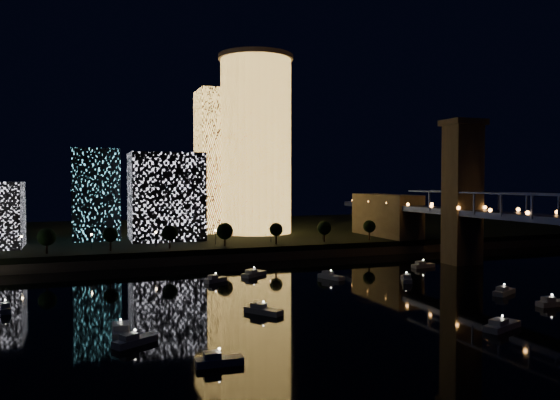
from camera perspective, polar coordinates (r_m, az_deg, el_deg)
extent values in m
plane|color=black|center=(124.49, 9.21, -11.41)|extent=(520.00, 520.00, 0.00)
cube|color=black|center=(273.32, -7.52, -3.54)|extent=(420.00, 160.00, 5.00)
cube|color=#6B5E4C|center=(198.57, -2.54, -5.91)|extent=(420.00, 6.00, 3.00)
cylinder|color=#FFBB51|center=(249.93, -2.53, 5.56)|extent=(32.00, 32.00, 78.67)
cylinder|color=#6B5E4C|center=(255.62, -2.54, 14.62)|extent=(34.00, 34.00, 2.00)
cube|color=#FFBB51|center=(257.21, -6.29, 4.02)|extent=(20.72, 20.72, 65.92)
cube|color=white|center=(226.36, -11.84, 0.37)|extent=(28.51, 24.12, 35.09)
cube|color=#5DE2FF|center=(236.41, -18.71, 0.57)|extent=(18.37, 23.88, 36.73)
cube|color=#6B5E4C|center=(199.27, 18.52, 0.51)|extent=(11.00, 9.00, 48.00)
cube|color=#6B5E4C|center=(200.23, 18.60, 7.68)|extent=(13.00, 11.00, 2.00)
cube|color=#6B5E4C|center=(240.89, 11.02, -2.16)|extent=(12.00, 40.00, 23.00)
cube|color=navy|center=(167.77, 25.31, -0.69)|extent=(0.50, 0.50, 7.00)
cube|color=navy|center=(185.36, 20.01, -0.38)|extent=(0.50, 0.50, 7.00)
cube|color=navy|center=(204.27, 15.66, -0.13)|extent=(0.50, 0.50, 7.00)
sphere|color=#FF9238|center=(192.08, 18.16, -0.79)|extent=(1.20, 1.20, 1.20)
sphere|color=#FF9238|center=(229.04, 11.16, -0.29)|extent=(1.20, 1.20, 1.20)
cube|color=silver|center=(189.03, 14.73, -6.65)|extent=(8.60, 3.79, 1.20)
cube|color=silver|center=(188.03, 14.46, -6.36)|extent=(3.18, 2.54, 1.00)
sphere|color=white|center=(188.74, 14.74, -6.05)|extent=(0.36, 0.36, 0.36)
cube|color=silver|center=(110.22, -16.30, -12.91)|extent=(3.72, 10.06, 1.20)
cube|color=silver|center=(108.51, -16.30, -12.55)|extent=(2.76, 3.60, 1.00)
sphere|color=white|center=(109.73, -16.31, -11.90)|extent=(0.36, 0.36, 0.36)
cube|color=silver|center=(117.01, 22.20, -12.10)|extent=(9.95, 6.19, 1.20)
cube|color=silver|center=(115.52, 21.88, -11.72)|extent=(3.98, 3.48, 1.00)
sphere|color=white|center=(116.54, 22.21, -11.15)|extent=(0.36, 0.36, 0.36)
cube|color=silver|center=(157.96, -6.73, -8.30)|extent=(7.16, 5.20, 1.20)
cube|color=silver|center=(157.09, -7.02, -7.96)|extent=(2.99, 2.73, 1.00)
sphere|color=white|center=(157.61, -6.73, -7.59)|extent=(0.36, 0.36, 0.36)
cube|color=silver|center=(102.36, -14.91, -14.07)|extent=(8.29, 6.41, 1.20)
cube|color=silver|center=(101.38, -15.49, -13.59)|extent=(3.52, 3.27, 1.00)
sphere|color=white|center=(101.83, -14.92, -12.99)|extent=(0.36, 0.36, 0.36)
cube|color=silver|center=(142.52, 26.55, -9.63)|extent=(7.62, 2.44, 1.20)
cube|color=silver|center=(141.49, 26.23, -9.26)|extent=(2.67, 1.98, 1.00)
sphere|color=white|center=(142.14, 26.56, -8.84)|extent=(0.36, 0.36, 0.36)
cube|color=silver|center=(136.56, -26.78, -10.14)|extent=(3.03, 6.83, 1.20)
cube|color=silver|center=(135.36, -26.77, -9.77)|extent=(2.03, 2.53, 1.00)
sphere|color=white|center=(136.16, -26.79, -9.32)|extent=(0.36, 0.36, 0.36)
cube|color=silver|center=(120.75, -1.74, -11.51)|extent=(7.42, 8.75, 1.20)
cube|color=silver|center=(121.25, -2.25, -10.92)|extent=(3.65, 3.82, 1.00)
sphere|color=white|center=(120.30, -1.74, -10.59)|extent=(0.36, 0.36, 0.36)
cube|color=silver|center=(162.62, 5.35, -8.00)|extent=(5.66, 8.87, 1.20)
cube|color=silver|center=(163.28, 5.02, -7.57)|extent=(3.15, 3.57, 1.00)
sphere|color=white|center=(162.28, 5.35, -7.31)|extent=(0.36, 0.36, 0.36)
cube|color=silver|center=(89.35, -6.36, -16.42)|extent=(7.59, 2.84, 1.20)
cube|color=silver|center=(88.82, -7.10, -15.79)|extent=(2.72, 2.09, 1.00)
sphere|color=white|center=(88.74, -6.36, -15.20)|extent=(0.36, 0.36, 0.36)
cube|color=silver|center=(162.01, 13.06, -8.08)|extent=(5.77, 8.12, 1.20)
cube|color=silver|center=(160.67, 13.11, -7.77)|extent=(3.06, 3.37, 1.00)
sphere|color=white|center=(161.67, 13.07, -7.38)|extent=(0.36, 0.36, 0.36)
cube|color=silver|center=(151.54, 22.37, -8.88)|extent=(8.67, 6.06, 1.20)
cube|color=silver|center=(150.20, 22.20, -8.55)|extent=(3.58, 3.23, 1.00)
sphere|color=white|center=(151.19, 22.38, -8.14)|extent=(0.36, 0.36, 0.36)
cube|color=silver|center=(166.95, -2.73, -7.73)|extent=(9.19, 7.80, 1.20)
cube|color=silver|center=(165.67, -3.02, -7.42)|extent=(4.02, 3.83, 1.00)
sphere|color=white|center=(166.62, -2.73, -7.06)|extent=(0.36, 0.36, 0.36)
cylinder|color=black|center=(194.95, -23.19, -4.59)|extent=(0.70, 0.70, 4.00)
sphere|color=black|center=(194.58, -23.21, -3.56)|extent=(5.92, 5.92, 5.92)
cylinder|color=black|center=(194.90, -17.30, -4.52)|extent=(0.70, 0.70, 4.00)
sphere|color=black|center=(194.54, -17.31, -3.49)|extent=(5.03, 5.03, 5.03)
cylinder|color=black|center=(196.90, -11.46, -4.40)|extent=(0.70, 0.70, 4.00)
sphere|color=black|center=(196.55, -11.46, -3.39)|extent=(5.61, 5.61, 5.61)
cylinder|color=black|center=(200.88, -5.79, -4.25)|extent=(0.70, 0.70, 4.00)
sphere|color=black|center=(200.53, -5.80, -3.25)|extent=(6.14, 6.14, 6.14)
cylinder|color=black|center=(206.73, -0.40, -4.06)|extent=(0.70, 0.70, 4.00)
sphere|color=black|center=(206.39, -0.40, -3.09)|extent=(5.08, 5.08, 5.08)
cylinder|color=black|center=(214.29, 4.65, -3.85)|extent=(0.70, 0.70, 4.00)
sphere|color=black|center=(213.96, 4.65, -2.92)|extent=(5.49, 5.49, 5.49)
cylinder|color=black|center=(223.39, 9.32, -3.63)|extent=(0.70, 0.70, 4.00)
sphere|color=black|center=(223.08, 9.32, -2.74)|extent=(5.06, 5.06, 5.06)
cylinder|color=black|center=(201.42, -25.39, -4.27)|extent=(0.24, 0.24, 5.00)
sphere|color=#FFCC7F|center=(201.14, -25.40, -3.48)|extent=(0.70, 0.70, 0.70)
cylinder|color=black|center=(200.61, -19.10, -4.21)|extent=(0.24, 0.24, 5.00)
sphere|color=#FFCC7F|center=(200.33, -19.11, -3.41)|extent=(0.70, 0.70, 0.70)
cylinder|color=black|center=(202.20, -12.84, -4.10)|extent=(0.24, 0.24, 5.00)
sphere|color=#FFCC7F|center=(201.93, -12.85, -3.31)|extent=(0.70, 0.70, 0.70)
cylinder|color=black|center=(206.14, -6.75, -3.95)|extent=(0.24, 0.24, 5.00)
sphere|color=#FFCC7F|center=(205.87, -6.75, -3.17)|extent=(0.70, 0.70, 0.70)
cylinder|color=black|center=(212.30, -0.95, -3.76)|extent=(0.24, 0.24, 5.00)
sphere|color=#FFCC7F|center=(212.04, -0.95, -3.01)|extent=(0.70, 0.70, 0.70)
cylinder|color=black|center=(220.50, 4.46, -3.55)|extent=(0.24, 0.24, 5.00)
sphere|color=#FFCC7F|center=(220.24, 4.47, -2.83)|extent=(0.70, 0.70, 0.70)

